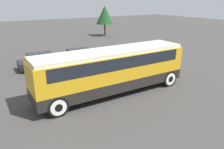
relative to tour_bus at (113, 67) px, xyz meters
The scene contains 5 objects.
ground_plane 1.90m from the tour_bus, behind, with size 120.00×120.00×0.00m, color #423F3D.
tour_bus is the anchor object (origin of this frame).
parked_car_near 8.72m from the tour_bus, 81.33° to the left, with size 4.18×1.82×1.40m.
parked_car_mid 9.00m from the tour_bus, 106.92° to the left, with size 4.40×1.93×1.45m.
tree_left 25.11m from the tour_bus, 61.33° to the left, with size 2.91×2.91×5.18m.
Camera 1 is at (-7.37, -11.90, 6.27)m, focal length 35.00 mm.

